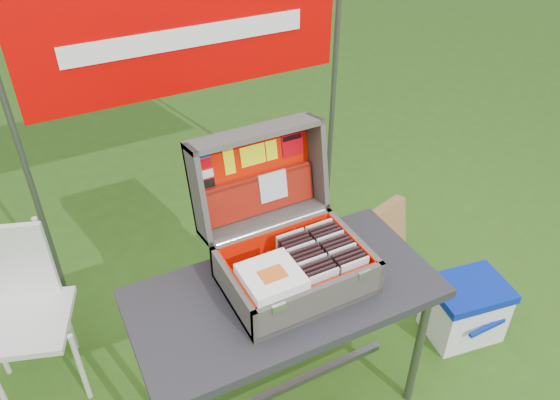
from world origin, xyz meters
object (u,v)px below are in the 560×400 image
chair (25,325)px  cardboard_box (381,241)px  suitcase (288,223)px  cooler (465,309)px  table (284,352)px

chair → cardboard_box: size_ratio=1.98×
suitcase → cooler: suitcase is taller
chair → table: bearing=-14.5°
chair → cardboard_box: chair is taller
table → chair: (-0.92, 0.60, 0.04)m
table → cardboard_box: table is taller
cooler → table: bearing=-173.1°
table → cooler: 1.01m
chair → cardboard_box: 1.83m
table → chair: bearing=147.9°
chair → cooler: bearing=0.2°
suitcase → chair: (-0.97, 0.53, -0.56)m
suitcase → cardboard_box: suitcase is taller
cooler → cardboard_box: bearing=108.5°
chair → cardboard_box: (1.82, -0.07, -0.20)m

